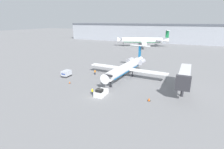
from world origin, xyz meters
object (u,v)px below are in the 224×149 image
worker_by_wing (95,72)px  airplane_parked_far_left (143,40)px  pushback_tug (101,92)px  luggage_cart (66,74)px  jet_bridge (185,75)px  airplane_main (127,67)px  worker_near_tug (92,91)px  traffic_cone_right (149,99)px  traffic_cone_left (70,82)px

worker_by_wing → airplane_parked_far_left: 73.29m
worker_by_wing → pushback_tug: bearing=-55.1°
luggage_cart → jet_bridge: jet_bridge is taller
airplane_main → luggage_cart: airplane_main is taller
airplane_main → worker_by_wing: bearing=-164.6°
worker_near_tug → jet_bridge: 23.54m
pushback_tug → luggage_cart: size_ratio=1.31×
traffic_cone_right → airplane_parked_far_left: 89.26m
worker_by_wing → luggage_cart: bearing=-142.8°
airplane_main → worker_by_wing: (-10.48, -2.89, -2.32)m
jet_bridge → worker_by_wing: bearing=172.7°
luggage_cart → jet_bridge: (35.75, 2.10, 3.44)m
traffic_cone_left → airplane_parked_far_left: airplane_parked_far_left is taller
worker_near_tug → traffic_cone_right: worker_near_tug is taller
traffic_cone_right → luggage_cart: bearing=166.7°
traffic_cone_left → airplane_parked_far_left: size_ratio=0.02×
luggage_cart → worker_near_tug: size_ratio=1.79×
airplane_main → worker_by_wing: 11.11m
traffic_cone_left → airplane_parked_far_left: bearing=90.4°
luggage_cart → traffic_cone_right: bearing=-13.3°
luggage_cart → traffic_cone_left: 7.05m
worker_near_tug → traffic_cone_right: size_ratio=2.12×
traffic_cone_right → jet_bridge: jet_bridge is taller
worker_near_tug → traffic_cone_left: (-10.40, 4.41, -0.62)m
pushback_tug → worker_near_tug: pushback_tug is taller
luggage_cart → airplane_parked_far_left: airplane_parked_far_left is taller
airplane_main → worker_by_wing: airplane_main is taller
worker_near_tug → jet_bridge: jet_bridge is taller
luggage_cart → worker_by_wing: luggage_cart is taller
luggage_cart → worker_near_tug: 18.02m
pushback_tug → traffic_cone_left: 13.05m
airplane_main → luggage_cart: bearing=-154.4°
airplane_main → luggage_cart: (-18.03, -8.62, -2.21)m
traffic_cone_left → airplane_parked_far_left: (-0.52, 83.75, 4.02)m
airplane_main → traffic_cone_left: bearing=-133.9°
airplane_main → airplane_parked_far_left: airplane_parked_far_left is taller
worker_by_wing → traffic_cone_right: (21.51, -12.58, -0.52)m
luggage_cart → worker_by_wing: 9.48m
traffic_cone_left → jet_bridge: bearing=12.8°
luggage_cart → traffic_cone_left: luggage_cart is taller
luggage_cart → worker_near_tug: bearing=-31.0°
pushback_tug → jet_bridge: bearing=30.5°
traffic_cone_left → jet_bridge: jet_bridge is taller
airplane_main → worker_near_tug: bearing=-98.2°
airplane_parked_far_left → jet_bridge: 82.88m
traffic_cone_left → worker_near_tug: bearing=-23.0°
traffic_cone_right → traffic_cone_left: bearing=175.3°
airplane_main → airplane_parked_far_left: bearing=100.9°
worker_by_wing → traffic_cone_right: worker_by_wing is taller
jet_bridge → traffic_cone_right: bearing=-126.8°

